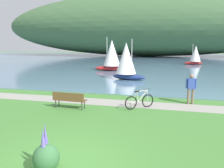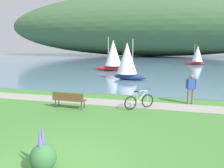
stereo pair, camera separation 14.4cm
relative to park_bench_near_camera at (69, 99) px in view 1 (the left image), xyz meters
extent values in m
plane|color=#478438|center=(2.28, -5.36, -0.52)|extent=(200.00, 200.00, 0.00)
cube|color=#5B7F9E|center=(2.28, 43.87, -0.50)|extent=(180.00, 80.00, 0.04)
ellipsoid|color=#42663D|center=(-2.41, 59.99, 8.93)|extent=(92.78, 28.00, 18.83)
cube|color=#A39E93|center=(2.28, 1.74, -0.52)|extent=(60.00, 1.50, 0.01)
cube|color=brown|center=(0.00, 0.08, -0.07)|extent=(1.82, 0.56, 0.05)
cube|color=brown|center=(-0.01, -0.13, 0.15)|extent=(1.80, 0.13, 0.40)
cylinder|color=#2D2D33|center=(-0.75, 0.28, -0.30)|extent=(0.05, 0.05, 0.45)
cylinder|color=#2D2D33|center=(0.78, 0.21, -0.30)|extent=(0.05, 0.05, 0.45)
cylinder|color=#2D2D33|center=(-0.77, -0.05, -0.30)|extent=(0.05, 0.05, 0.45)
cylinder|color=#2D2D33|center=(0.76, -0.13, -0.30)|extent=(0.05, 0.05, 0.45)
torus|color=black|center=(3.99, 1.28, -0.16)|extent=(0.59, 0.51, 0.72)
torus|color=black|center=(3.20, 0.60, -0.16)|extent=(0.59, 0.51, 0.72)
cylinder|color=silver|center=(3.74, 1.06, 0.15)|extent=(0.49, 0.43, 0.61)
cylinder|color=silver|center=(3.71, 1.04, 0.41)|extent=(0.53, 0.46, 0.09)
cylinder|color=silver|center=(3.49, 0.85, 0.12)|extent=(0.12, 0.11, 0.54)
cylinder|color=silver|center=(3.36, 0.74, -0.15)|extent=(0.34, 0.30, 0.05)
cylinder|color=silver|center=(3.33, 0.71, 0.11)|extent=(0.30, 0.26, 0.56)
cylinder|color=silver|center=(3.98, 1.26, 0.14)|extent=(0.09, 0.08, 0.60)
cube|color=black|center=(3.46, 0.82, 0.42)|extent=(0.25, 0.23, 0.05)
cylinder|color=black|center=(3.96, 1.25, 0.48)|extent=(0.38, 0.33, 0.02)
cylinder|color=#72604C|center=(6.16, 2.60, -0.08)|extent=(0.14, 0.14, 0.88)
cylinder|color=#72604C|center=(6.39, 2.65, -0.08)|extent=(0.14, 0.14, 0.88)
cube|color=#334CA5|center=(6.28, 2.63, 0.66)|extent=(0.42, 0.29, 0.60)
sphere|color=#9E7051|center=(6.28, 2.63, 1.08)|extent=(0.22, 0.22, 0.22)
cylinder|color=#334CA5|center=(6.02, 2.58, 0.66)|extent=(0.09, 0.09, 0.56)
cylinder|color=#334CA5|center=(6.53, 2.68, 0.66)|extent=(0.09, 0.09, 0.56)
ellipsoid|color=#386B3D|center=(2.03, -5.76, -0.15)|extent=(0.71, 0.71, 0.74)
cylinder|color=#386B3D|center=(2.00, -5.83, 0.13)|extent=(0.02, 0.02, 0.12)
cone|color=#6B5BB7|center=(2.00, -5.83, 0.44)|extent=(0.13, 0.13, 0.51)
cylinder|color=#386B3D|center=(1.95, -5.62, 0.13)|extent=(0.02, 0.02, 0.12)
cone|color=#6B5BB7|center=(1.95, -5.62, 0.44)|extent=(0.14, 0.14, 0.51)
cylinder|color=#386B3D|center=(1.99, -5.68, 0.13)|extent=(0.02, 0.02, 0.12)
cone|color=#6B5BB7|center=(1.99, -5.68, 0.49)|extent=(0.12, 0.12, 0.60)
ellipsoid|color=#B22323|center=(8.84, 30.65, -0.22)|extent=(3.10, 1.28, 0.53)
cylinder|color=#B2B2B2|center=(8.61, 30.61, 1.55)|extent=(0.08, 0.08, 3.01)
cone|color=white|center=(9.12, 30.69, 1.40)|extent=(2.03, 2.03, 2.71)
ellipsoid|color=navy|center=(1.26, 10.61, -0.19)|extent=(3.40, 1.47, 0.58)
cylinder|color=#B2B2B2|center=(1.51, 10.57, 1.74)|extent=(0.08, 0.08, 3.29)
cone|color=white|center=(0.96, 10.66, 1.58)|extent=(2.26, 2.26, 2.96)
ellipsoid|color=#B22323|center=(-2.65, 17.79, -0.16)|extent=(3.82, 1.83, 0.64)
cylinder|color=#B2B2B2|center=(-2.94, 17.72, 2.00)|extent=(0.09, 0.09, 3.68)
cone|color=white|center=(-2.32, 17.86, 1.82)|extent=(2.62, 2.62, 3.31)
camera|label=1|loc=(5.13, -10.75, 2.79)|focal=36.49mm
camera|label=2|loc=(5.27, -10.71, 2.79)|focal=36.49mm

